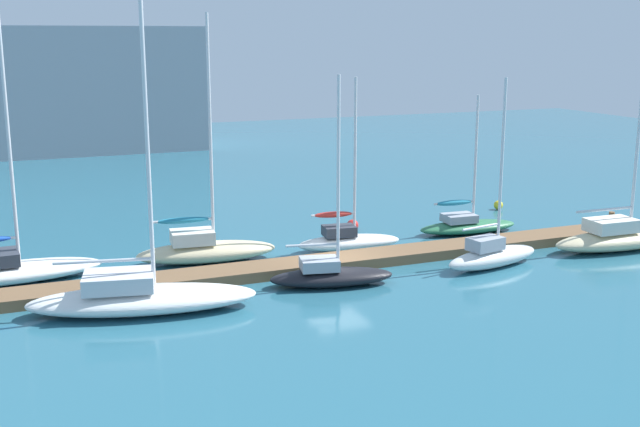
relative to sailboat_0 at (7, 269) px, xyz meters
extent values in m
plane|color=#286075|center=(13.50, -3.08, -0.59)|extent=(120.00, 120.00, 0.00)
cube|color=brown|center=(13.50, -3.08, -0.36)|extent=(29.95, 1.83, 0.45)
cylinder|color=brown|center=(28.08, -3.84, 0.12)|extent=(0.28, 0.28, 1.42)
ellipsoid|color=white|center=(0.10, 0.01, -0.18)|extent=(7.53, 2.70, 0.82)
cylinder|color=silver|center=(0.48, 0.03, 5.40)|extent=(0.14, 0.14, 10.34)
ellipsoid|color=white|center=(4.55, -5.70, -0.12)|extent=(8.72, 4.20, 0.93)
cube|color=silver|center=(3.73, -5.54, 0.64)|extent=(2.82, 2.27, 0.60)
cylinder|color=silver|center=(4.96, -5.79, 6.69)|extent=(0.15, 0.15, 12.69)
cylinder|color=silver|center=(3.23, -5.44, 1.43)|extent=(3.47, 0.81, 0.12)
ellipsoid|color=beige|center=(8.39, -0.10, -0.14)|extent=(6.45, 2.62, 0.90)
cube|color=silver|center=(7.76, -0.04, 0.61)|extent=(2.01, 1.58, 0.59)
cylinder|color=silver|center=(8.70, -0.13, 5.33)|extent=(0.14, 0.14, 10.04)
cylinder|color=silver|center=(7.39, 0.00, 1.40)|extent=(2.64, 0.37, 0.11)
ellipsoid|color=teal|center=(7.39, 0.00, 1.40)|extent=(2.40, 0.59, 0.28)
ellipsoid|color=black|center=(12.23, -5.44, -0.24)|extent=(5.33, 2.72, 0.71)
cube|color=#9EA3AD|center=(11.73, -5.34, 0.35)|extent=(1.74, 1.48, 0.46)
cylinder|color=silver|center=(12.48, -5.50, 4.02)|extent=(0.13, 0.13, 7.81)
cylinder|color=silver|center=(11.43, -5.27, 1.16)|extent=(2.11, 0.55, 0.10)
ellipsoid|color=white|center=(15.14, -0.75, -0.22)|extent=(5.15, 2.12, 0.74)
cube|color=#333842|center=(14.64, -0.68, 0.39)|extent=(1.62, 1.23, 0.48)
cylinder|color=silver|center=(15.39, -0.78, 3.86)|extent=(0.13, 0.13, 7.42)
cylinder|color=silver|center=(14.34, -0.65, 1.20)|extent=(2.10, 0.37, 0.10)
ellipsoid|color=#B72D28|center=(14.34, -0.65, 1.20)|extent=(1.92, 0.59, 0.28)
ellipsoid|color=white|center=(19.86, -5.68, -0.16)|extent=(5.27, 2.35, 0.86)
cube|color=#9EA3AD|center=(19.36, -5.78, 0.55)|extent=(1.69, 1.24, 0.56)
cylinder|color=silver|center=(20.11, -5.63, 3.97)|extent=(0.13, 0.13, 7.41)
cylinder|color=silver|center=(19.06, -5.85, 1.34)|extent=(2.12, 0.53, 0.10)
ellipsoid|color=#2D7047|center=(22.24, 0.04, -0.28)|extent=(5.50, 2.03, 0.62)
cube|color=#9EA3AD|center=(21.70, 0.07, 0.24)|extent=(1.69, 1.31, 0.40)
cylinder|color=silver|center=(22.52, 0.03, 3.26)|extent=(0.13, 0.13, 6.46)
cylinder|color=silver|center=(21.38, 0.09, 1.06)|extent=(2.28, 0.23, 0.11)
ellipsoid|color=teal|center=(21.38, 0.09, 1.06)|extent=(2.06, 0.47, 0.28)
ellipsoid|color=beige|center=(27.34, -5.50, -0.12)|extent=(7.63, 2.34, 0.93)
cube|color=silver|center=(26.59, -5.47, 0.65)|extent=(2.31, 1.54, 0.61)
cylinder|color=silver|center=(27.72, -5.51, 5.81)|extent=(0.15, 0.15, 10.94)
cylinder|color=silver|center=(26.13, -5.46, 1.43)|extent=(3.18, 0.22, 0.12)
sphere|color=yellow|center=(26.96, 4.16, -0.32)|extent=(0.54, 0.54, 0.54)
sphere|color=red|center=(16.87, 2.65, -0.28)|extent=(0.61, 0.61, 0.61)
cube|color=#9399A3|center=(7.58, 39.15, 4.79)|extent=(20.27, 9.02, 10.76)
camera|label=1|loc=(0.02, -33.98, 9.41)|focal=44.59mm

